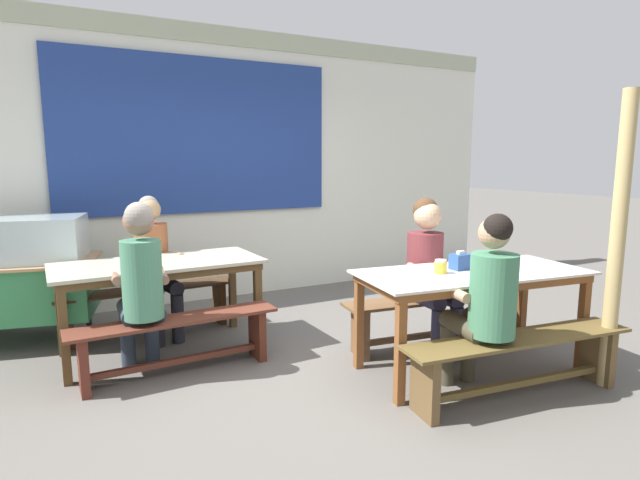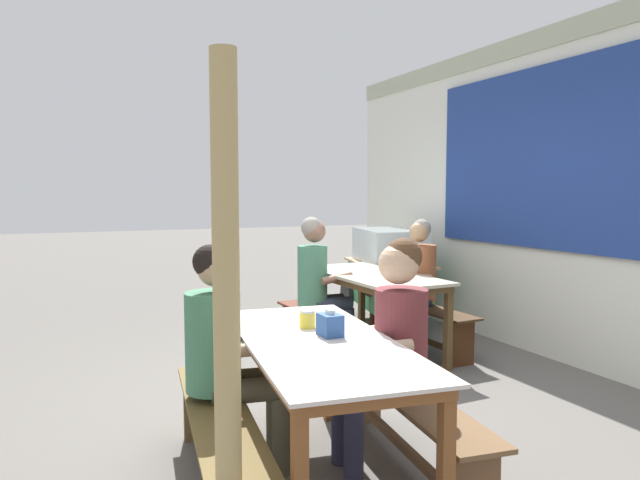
{
  "view_description": "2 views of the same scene",
  "coord_description": "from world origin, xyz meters",
  "px_view_note": "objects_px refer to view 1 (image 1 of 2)",
  "views": [
    {
      "loc": [
        -1.71,
        -3.26,
        1.6
      ],
      "look_at": [
        0.33,
        0.65,
        0.9
      ],
      "focal_mm": 28.32,
      "sensor_mm": 36.0,
      "label": 1
    },
    {
      "loc": [
        3.79,
        -1.72,
        1.55
      ],
      "look_at": [
        -0.37,
        0.14,
        1.17
      ],
      "focal_mm": 32.78,
      "sensor_mm": 36.0,
      "label": 2
    }
  ],
  "objects_px": {
    "bench_far_back": "(149,304)",
    "bench_far_front": "(177,337)",
    "person_center_facing": "(154,259)",
    "condiment_jar": "(441,267)",
    "person_left_back_turned": "(141,280)",
    "tissue_box": "(460,261)",
    "bench_near_back": "(432,314)",
    "person_right_near_table": "(429,264)",
    "dining_table_near": "(472,281)",
    "food_cart": "(21,272)",
    "dining_table_far": "(159,271)",
    "person_near_front": "(485,297)",
    "wooden_support_post": "(617,243)",
    "bench_near_front": "(518,358)"
  },
  "relations": [
    {
      "from": "dining_table_far",
      "to": "tissue_box",
      "type": "relative_size",
      "value": 11.6
    },
    {
      "from": "person_right_near_table",
      "to": "bench_near_front",
      "type": "bearing_deg",
      "value": -91.69
    },
    {
      "from": "person_left_back_turned",
      "to": "person_right_near_table",
      "type": "bearing_deg",
      "value": -13.81
    },
    {
      "from": "food_cart",
      "to": "condiment_jar",
      "type": "xyz_separation_m",
      "value": [
        2.79,
        -2.2,
        0.19
      ]
    },
    {
      "from": "bench_near_front",
      "to": "tissue_box",
      "type": "xyz_separation_m",
      "value": [
        0.02,
        0.61,
        0.55
      ]
    },
    {
      "from": "person_center_facing",
      "to": "condiment_jar",
      "type": "relative_size",
      "value": 12.52
    },
    {
      "from": "person_right_near_table",
      "to": "wooden_support_post",
      "type": "height_order",
      "value": "wooden_support_post"
    },
    {
      "from": "person_left_back_turned",
      "to": "tissue_box",
      "type": "height_order",
      "value": "person_left_back_turned"
    },
    {
      "from": "person_right_near_table",
      "to": "condiment_jar",
      "type": "relative_size",
      "value": 12.61
    },
    {
      "from": "bench_near_front",
      "to": "food_cart",
      "type": "xyz_separation_m",
      "value": [
        -3.0,
        2.77,
        0.35
      ]
    },
    {
      "from": "dining_table_near",
      "to": "condiment_jar",
      "type": "bearing_deg",
      "value": 169.18
    },
    {
      "from": "bench_far_back",
      "to": "person_left_back_turned",
      "type": "xyz_separation_m",
      "value": [
        -0.19,
        -0.98,
        0.46
      ]
    },
    {
      "from": "food_cart",
      "to": "person_right_near_table",
      "type": "distance_m",
      "value": 3.52
    },
    {
      "from": "bench_far_back",
      "to": "food_cart",
      "type": "relative_size",
      "value": 0.98
    },
    {
      "from": "bench_near_back",
      "to": "condiment_jar",
      "type": "height_order",
      "value": "condiment_jar"
    },
    {
      "from": "dining_table_near",
      "to": "bench_far_front",
      "type": "bearing_deg",
      "value": 154.95
    },
    {
      "from": "wooden_support_post",
      "to": "bench_near_back",
      "type": "bearing_deg",
      "value": 116.89
    },
    {
      "from": "dining_table_far",
      "to": "tissue_box",
      "type": "xyz_separation_m",
      "value": [
        1.99,
        -1.37,
        0.14
      ]
    },
    {
      "from": "bench_far_back",
      "to": "bench_far_front",
      "type": "xyz_separation_m",
      "value": [
        0.04,
        -1.04,
        0.0
      ]
    },
    {
      "from": "tissue_box",
      "to": "wooden_support_post",
      "type": "xyz_separation_m",
      "value": [
        0.71,
        -0.76,
        0.2
      ]
    },
    {
      "from": "dining_table_near",
      "to": "tissue_box",
      "type": "height_order",
      "value": "tissue_box"
    },
    {
      "from": "bench_far_front",
      "to": "person_near_front",
      "type": "relative_size",
      "value": 1.21
    },
    {
      "from": "bench_near_back",
      "to": "tissue_box",
      "type": "relative_size",
      "value": 11.33
    },
    {
      "from": "dining_table_far",
      "to": "food_cart",
      "type": "height_order",
      "value": "food_cart"
    },
    {
      "from": "bench_far_front",
      "to": "bench_near_back",
      "type": "bearing_deg",
      "value": -11.55
    },
    {
      "from": "dining_table_far",
      "to": "bench_far_front",
      "type": "bearing_deg",
      "value": -87.88
    },
    {
      "from": "bench_far_front",
      "to": "bench_near_front",
      "type": "distance_m",
      "value": 2.44
    },
    {
      "from": "condiment_jar",
      "to": "dining_table_near",
      "type": "bearing_deg",
      "value": -10.82
    },
    {
      "from": "person_center_facing",
      "to": "condiment_jar",
      "type": "xyz_separation_m",
      "value": [
        1.73,
        -1.86,
        0.11
      ]
    },
    {
      "from": "bench_near_back",
      "to": "person_left_back_turned",
      "type": "relative_size",
      "value": 1.24
    },
    {
      "from": "food_cart",
      "to": "bench_near_front",
      "type": "bearing_deg",
      "value": -42.71
    },
    {
      "from": "person_right_near_table",
      "to": "person_left_back_turned",
      "type": "xyz_separation_m",
      "value": [
        -2.21,
        0.54,
        -0.0
      ]
    },
    {
      "from": "dining_table_near",
      "to": "bench_far_back",
      "type": "height_order",
      "value": "dining_table_near"
    },
    {
      "from": "dining_table_near",
      "to": "person_near_front",
      "type": "distance_m",
      "value": 0.5
    },
    {
      "from": "tissue_box",
      "to": "condiment_jar",
      "type": "distance_m",
      "value": 0.23
    },
    {
      "from": "bench_near_back",
      "to": "person_right_near_table",
      "type": "distance_m",
      "value": 0.47
    },
    {
      "from": "bench_near_front",
      "to": "person_right_near_table",
      "type": "relative_size",
      "value": 1.33
    },
    {
      "from": "person_center_facing",
      "to": "tissue_box",
      "type": "xyz_separation_m",
      "value": [
        1.95,
        -1.82,
        0.13
      ]
    },
    {
      "from": "person_right_near_table",
      "to": "person_center_facing",
      "type": "relative_size",
      "value": 1.01
    },
    {
      "from": "bench_far_front",
      "to": "person_near_front",
      "type": "distance_m",
      "value": 2.24
    },
    {
      "from": "bench_far_back",
      "to": "person_right_near_table",
      "type": "relative_size",
      "value": 1.23
    },
    {
      "from": "dining_table_far",
      "to": "person_right_near_table",
      "type": "relative_size",
      "value": 1.29
    },
    {
      "from": "dining_table_near",
      "to": "bench_near_back",
      "type": "bearing_deg",
      "value": 83.19
    },
    {
      "from": "dining_table_near",
      "to": "bench_near_back",
      "type": "height_order",
      "value": "dining_table_near"
    },
    {
      "from": "tissue_box",
      "to": "wooden_support_post",
      "type": "relative_size",
      "value": 0.07
    },
    {
      "from": "dining_table_far",
      "to": "bench_near_front",
      "type": "bearing_deg",
      "value": -45.1
    },
    {
      "from": "bench_near_back",
      "to": "wooden_support_post",
      "type": "height_order",
      "value": "wooden_support_post"
    },
    {
      "from": "dining_table_near",
      "to": "tissue_box",
      "type": "relative_size",
      "value": 12.66
    },
    {
      "from": "bench_far_front",
      "to": "person_center_facing",
      "type": "distance_m",
      "value": 1.05
    },
    {
      "from": "food_cart",
      "to": "person_right_near_table",
      "type": "height_order",
      "value": "person_right_near_table"
    }
  ]
}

